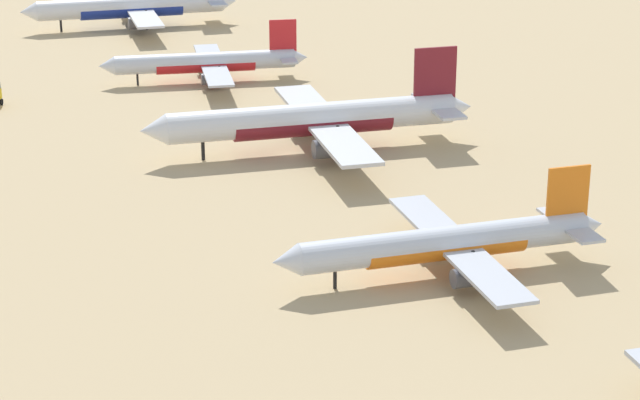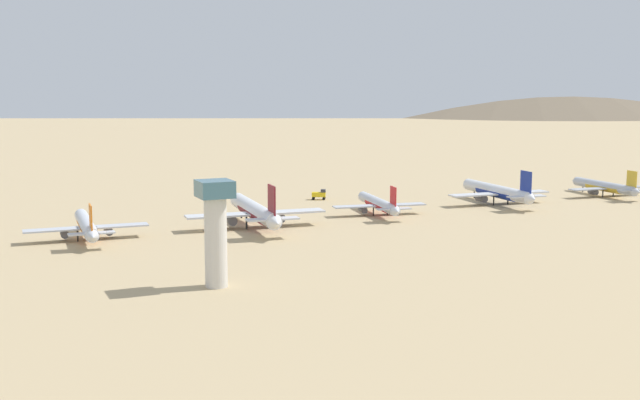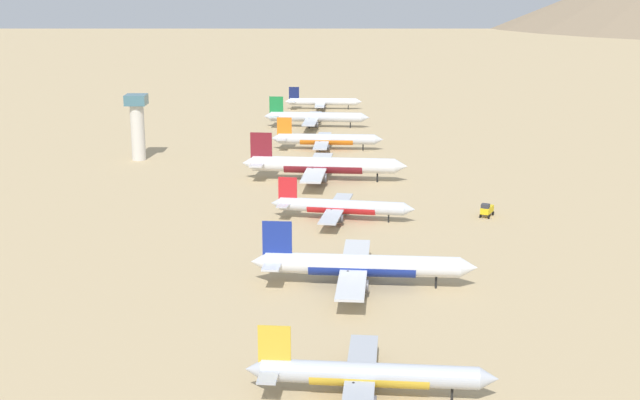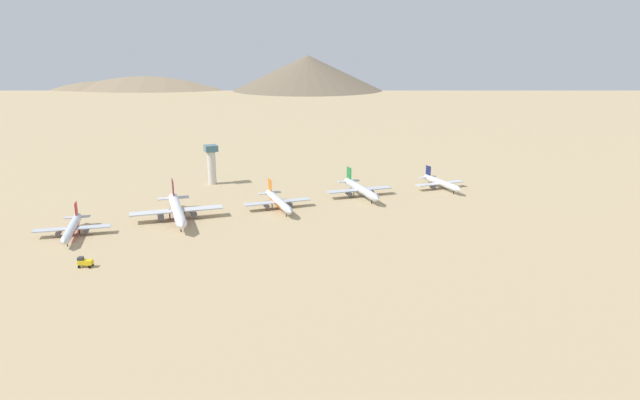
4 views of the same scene
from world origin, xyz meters
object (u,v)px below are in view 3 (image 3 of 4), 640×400
object	(u,v)px
parked_jet_0	(367,375)
parked_jet_2	(340,207)
parked_jet_1	(360,265)
parked_jet_4	(326,139)
control_tower	(137,123)
parked_jet_6	(322,102)
service_truck	(487,209)
parked_jet_3	(322,165)
parked_jet_5	(315,117)

from	to	relation	value
parked_jet_0	parked_jet_2	size ratio (longest dim) A/B	1.02
parked_jet_1	parked_jet_4	size ratio (longest dim) A/B	1.15
parked_jet_0	parked_jet_1	xyz separation A→B (m)	(0.54, 50.00, 0.79)
parked_jet_0	parked_jet_2	xyz separation A→B (m)	(-3.09, 100.51, -0.07)
parked_jet_2	control_tower	bearing A→B (deg)	132.38
parked_jet_1	parked_jet_6	bearing A→B (deg)	92.39
parked_jet_1	parked_jet_4	world-z (taller)	parked_jet_1
parked_jet_1	control_tower	bearing A→B (deg)	120.03
service_truck	parked_jet_6	bearing A→B (deg)	103.72
parked_jet_4	parked_jet_6	xyz separation A→B (m)	(-2.13, 98.13, -0.40)
parked_jet_6	service_truck	world-z (taller)	parked_jet_6
parked_jet_3	parked_jet_6	xyz separation A→B (m)	(-1.24, 147.46, -1.44)
service_truck	control_tower	size ratio (longest dim) A/B	0.25
parked_jet_3	parked_jet_4	world-z (taller)	parked_jet_3
parked_jet_2	parked_jet_1	bearing A→B (deg)	-85.89
parked_jet_6	control_tower	distance (m)	132.60
service_truck	control_tower	xyz separation A→B (m)	(-109.36, 72.65, 10.99)
parked_jet_0	parked_jet_3	bearing A→B (deg)	93.29
parked_jet_1	service_truck	distance (m)	65.21
parked_jet_0	control_tower	world-z (taller)	control_tower
parked_jet_3	control_tower	xyz separation A→B (m)	(-64.51, 31.31, 8.04)
parked_jet_0	parked_jet_3	world-z (taller)	parked_jet_3
parked_jet_0	service_truck	world-z (taller)	parked_jet_0
parked_jet_5	control_tower	xyz separation A→B (m)	(-60.59, -66.26, 8.72)
parked_jet_0	parked_jet_1	bearing A→B (deg)	89.38
parked_jet_1	parked_jet_3	xyz separation A→B (m)	(-8.91, 95.69, 0.46)
parked_jet_0	parked_jet_2	distance (m)	100.56
parked_jet_6	control_tower	xyz separation A→B (m)	(-63.28, -116.15, 9.48)
parked_jet_5	parked_jet_2	bearing A→B (deg)	-86.31
parked_jet_2	parked_jet_3	bearing A→B (deg)	96.66
parked_jet_2	parked_jet_0	bearing A→B (deg)	-88.24
parked_jet_4	service_truck	world-z (taller)	parked_jet_4
parked_jet_5	parked_jet_4	bearing A→B (deg)	-84.30
parked_jet_1	service_truck	xyz separation A→B (m)	(35.94, 54.36, -2.50)
service_truck	control_tower	world-z (taller)	control_tower
parked_jet_1	control_tower	distance (m)	146.94
parked_jet_1	parked_jet_2	world-z (taller)	parked_jet_1
parked_jet_0	parked_jet_2	bearing A→B (deg)	91.76
parked_jet_5	service_truck	bearing A→B (deg)	-70.65
parked_jet_5	parked_jet_6	xyz separation A→B (m)	(2.69, 49.88, -0.76)
parked_jet_4	control_tower	xyz separation A→B (m)	(-65.40, -18.02, 9.08)
parked_jet_1	service_truck	size ratio (longest dim) A/B	8.37
parked_jet_4	parked_jet_5	bearing A→B (deg)	95.70
parked_jet_6	parked_jet_4	bearing A→B (deg)	-88.76
parked_jet_6	service_truck	bearing A→B (deg)	-76.28
parked_jet_1	parked_jet_3	bearing A→B (deg)	95.32
parked_jet_1	parked_jet_4	xyz separation A→B (m)	(-8.02, 145.02, -0.59)
parked_jet_0	parked_jet_1	distance (m)	50.01
parked_jet_3	parked_jet_5	xyz separation A→B (m)	(-3.92, 97.58, -0.68)
service_truck	parked_jet_4	bearing A→B (deg)	115.87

